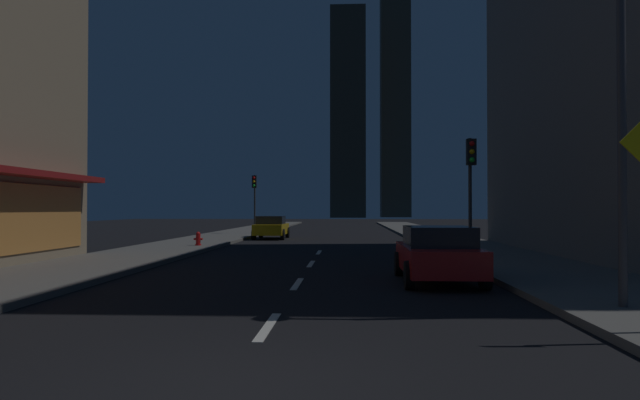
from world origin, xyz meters
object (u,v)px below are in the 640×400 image
(fire_hydrant_far_left, at_px, (198,239))
(street_lamp_right, at_px, (574,34))
(traffic_light_near_right, at_px, (471,171))
(car_parked_near, at_px, (438,254))
(traffic_light_far_left, at_px, (254,191))
(car_parked_far, at_px, (271,227))

(fire_hydrant_far_left, bearing_deg, street_lamp_right, -55.49)
(traffic_light_near_right, distance_m, street_lamp_right, 9.49)
(car_parked_near, height_order, traffic_light_far_left, traffic_light_far_left)
(street_lamp_right, bearing_deg, traffic_light_near_right, 89.26)
(car_parked_near, xyz_separation_m, car_parked_far, (-7.20, 20.89, 0.00))
(car_parked_near, height_order, street_lamp_right, street_lamp_right)
(car_parked_near, height_order, traffic_light_near_right, traffic_light_near_right)
(car_parked_near, bearing_deg, street_lamp_right, -67.87)
(traffic_light_far_left, height_order, street_lamp_right, street_lamp_right)
(fire_hydrant_far_left, xyz_separation_m, street_lamp_right, (11.28, -16.40, 4.61))
(car_parked_near, relative_size, street_lamp_right, 0.64)
(car_parked_far, bearing_deg, fire_hydrant_far_left, -104.54)
(car_parked_near, xyz_separation_m, traffic_light_far_left, (-9.10, 25.82, 2.45))
(car_parked_far, distance_m, street_lamp_right, 27.17)
(car_parked_near, xyz_separation_m, street_lamp_right, (1.78, -4.38, 4.33))
(car_parked_far, xyz_separation_m, street_lamp_right, (8.98, -25.27, 4.33))
(car_parked_far, distance_m, fire_hydrant_far_left, 9.16)
(car_parked_near, height_order, car_parked_far, same)
(traffic_light_near_right, xyz_separation_m, street_lamp_right, (-0.12, -9.31, 1.87))
(car_parked_far, relative_size, fire_hydrant_far_left, 6.48)
(car_parked_near, xyz_separation_m, traffic_light_near_right, (1.90, 4.93, 2.45))
(fire_hydrant_far_left, relative_size, street_lamp_right, 0.10)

